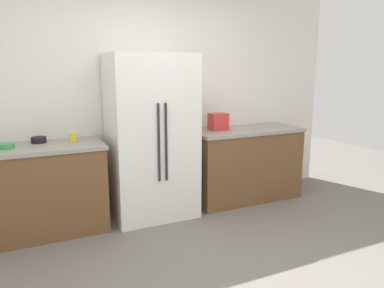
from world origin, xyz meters
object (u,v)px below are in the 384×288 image
at_px(refrigerator, 152,137).
at_px(bowl_a, 6,146).
at_px(toaster, 218,122).
at_px(cup_a, 73,137).
at_px(bowl_b, 39,140).

height_order(refrigerator, bowl_a, refrigerator).
height_order(toaster, cup_a, toaster).
bearing_deg(bowl_a, toaster, 1.57).
relative_size(refrigerator, bowl_b, 12.20).
distance_m(refrigerator, bowl_a, 1.44).
bearing_deg(toaster, refrigerator, -174.46).
height_order(bowl_a, bowl_b, bowl_b).
relative_size(bowl_a, bowl_b, 1.05).
height_order(toaster, bowl_b, toaster).
bearing_deg(bowl_b, toaster, -2.65).
bearing_deg(bowl_b, cup_a, -15.40).
height_order(toaster, bowl_a, toaster).
height_order(cup_a, bowl_a, cup_a).
distance_m(bowl_a, bowl_b, 0.34).
xyz_separation_m(refrigerator, cup_a, (-0.82, 0.09, 0.05)).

